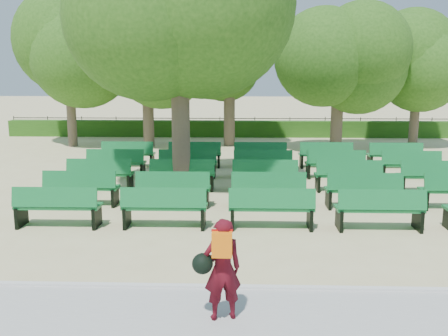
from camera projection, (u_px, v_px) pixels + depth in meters
The scene contains 9 objects.
ground at pixel (233, 198), 14.57m from camera, with size 120.00×120.00×0.00m, color #CDC088.
paving at pixel (226, 323), 7.30m from camera, with size 30.00×2.20×0.06m, color #AFAFAA.
curb at pixel (228, 288), 8.42m from camera, with size 30.00×0.12×0.10m, color silver.
hedge at pixel (237, 129), 28.21m from camera, with size 26.00×0.70×0.90m, color #285917.
fence at pixel (237, 136), 28.69m from camera, with size 26.00×0.10×1.02m, color black, non-canonical shape.
tree_line at pixel (237, 147), 24.38m from camera, with size 21.80×6.80×7.04m, color #305F19, non-canonical shape.
bench_array at pixel (264, 187), 15.54m from camera, with size 2.02×0.67×1.26m.
tree_among at pixel (179, 26), 14.54m from camera, with size 5.44×5.44×7.42m.
person at pixel (221, 268), 7.23m from camera, with size 0.76×0.50×1.53m.
Camera 1 is at (0.20, -14.13, 3.65)m, focal length 40.00 mm.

